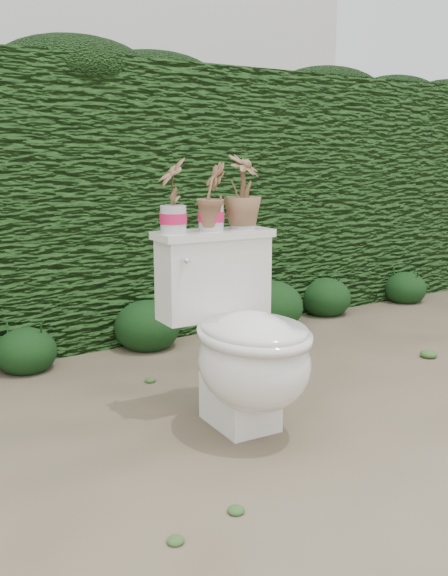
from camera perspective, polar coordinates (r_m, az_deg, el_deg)
ground at (r=2.76m, az=-2.12°, el=-11.38°), size 60.00×60.00×0.00m
hedge at (r=4.00m, az=-14.22°, el=7.34°), size 8.00×1.00×1.60m
toilet at (r=2.55m, az=1.67°, el=-4.83°), size 0.51×0.71×0.78m
potted_plant_left at (r=2.58m, az=-4.56°, el=8.01°), size 0.13×0.17×0.28m
potted_plant_center at (r=2.65m, az=-1.16°, el=7.96°), size 0.18×0.19×0.26m
potted_plant_right at (r=2.73m, az=1.68°, el=8.39°), size 0.23×0.23×0.29m
liriope_clump_3 at (r=3.44m, az=-17.22°, el=-4.96°), size 0.31×0.31×0.25m
liriope_clump_4 at (r=3.69m, az=-6.86°, el=-2.97°), size 0.38×0.38×0.30m
liriope_clump_5 at (r=4.10m, az=4.17°, el=-1.22°), size 0.41×0.41×0.33m
liriope_clump_6 at (r=4.49m, az=9.00°, el=-0.50°), size 0.35×0.35×0.28m
liriope_clump_7 at (r=5.00m, az=15.80°, el=0.28°), size 0.32×0.32×0.25m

